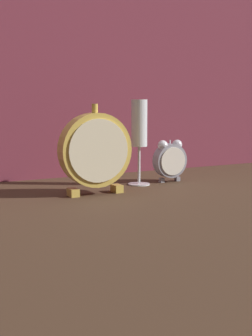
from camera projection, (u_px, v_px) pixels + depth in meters
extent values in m
plane|color=#422D1E|center=(142.00, 194.00, 1.09)|extent=(4.00, 4.00, 0.00)
cube|color=brown|center=(86.00, 47.00, 1.32)|extent=(1.59, 0.01, 0.74)
cube|color=gray|center=(162.00, 180.00, 1.25)|extent=(0.01, 0.01, 0.01)
cube|color=gray|center=(177.00, 179.00, 1.27)|extent=(0.01, 0.01, 0.01)
cylinder|color=gray|center=(170.00, 161.00, 1.25)|extent=(0.09, 0.03, 0.09)
cylinder|color=silver|center=(173.00, 161.00, 1.24)|extent=(0.07, 0.00, 0.07)
sphere|color=silver|center=(163.00, 145.00, 1.24)|extent=(0.03, 0.03, 0.03)
sphere|color=silver|center=(177.00, 145.00, 1.26)|extent=(0.03, 0.03, 0.03)
cylinder|color=silver|center=(170.00, 143.00, 1.25)|extent=(0.00, 0.00, 0.02)
cube|color=gold|center=(73.00, 193.00, 1.06)|extent=(0.02, 0.03, 0.02)
cube|color=gold|center=(117.00, 188.00, 1.11)|extent=(0.02, 0.03, 0.02)
cylinder|color=gold|center=(95.00, 150.00, 1.07)|extent=(0.17, 0.04, 0.17)
cylinder|color=beige|center=(99.00, 151.00, 1.06)|extent=(0.15, 0.00, 0.15)
cylinder|color=gold|center=(95.00, 108.00, 1.06)|extent=(0.01, 0.01, 0.02)
cylinder|color=silver|center=(139.00, 184.00, 1.21)|extent=(0.06, 0.06, 0.01)
cylinder|color=silver|center=(139.00, 164.00, 1.21)|extent=(0.01, 0.01, 0.09)
cylinder|color=white|center=(139.00, 123.00, 1.19)|extent=(0.04, 0.04, 0.12)
cylinder|color=#DBC675|center=(139.00, 131.00, 1.20)|extent=(0.04, 0.04, 0.08)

